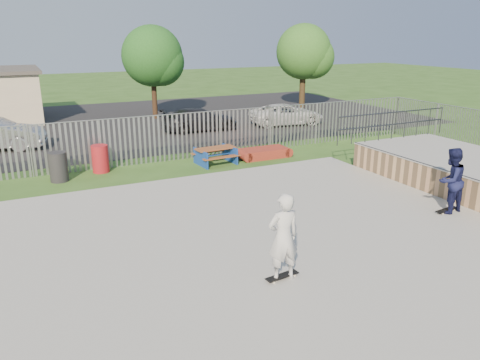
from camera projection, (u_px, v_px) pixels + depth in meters
name	position (u px, v px, depth m)	size (l,w,h in m)	color
ground	(233.00, 248.00, 11.95)	(120.00, 120.00, 0.00)	#2F531C
concrete_slab	(233.00, 245.00, 11.93)	(15.00, 12.00, 0.15)	#A0A09B
quarter_pipe	(461.00, 171.00, 16.64)	(5.50, 7.05, 2.19)	tan
fence	(202.00, 163.00, 16.00)	(26.04, 16.02, 2.00)	gray
picnic_table	(215.00, 156.00, 19.58)	(1.77, 1.49, 0.70)	brown
funbox	(264.00, 153.00, 20.65)	(2.03, 1.02, 0.40)	maroon
trash_bin_red	(100.00, 159.00, 18.37)	(0.65, 0.65, 1.08)	#A3191F
trash_bin_grey	(58.00, 167.00, 17.21)	(0.66, 0.66, 1.10)	#262628
parking_lot	(99.00, 124.00, 28.25)	(40.00, 18.00, 0.02)	black
car_dark	(200.00, 119.00, 26.19)	(1.75, 4.31, 1.25)	black
car_white	(286.00, 114.00, 27.93)	(2.02, 4.39, 1.22)	white
tree_mid	(152.00, 56.00, 29.00)	(3.76, 3.76, 5.80)	#392617
tree_right	(304.00, 52.00, 33.01)	(3.86, 3.86, 5.96)	#402F19
skateboard_a	(446.00, 211.00, 13.96)	(0.82, 0.30, 0.08)	black
skateboard_b	(282.00, 277.00, 10.16)	(0.82, 0.29, 0.08)	black
skater_navy	(450.00, 181.00, 13.68)	(0.95, 0.74, 1.96)	#12163B
skater_white	(283.00, 237.00, 9.87)	(0.71, 0.47, 1.96)	silver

